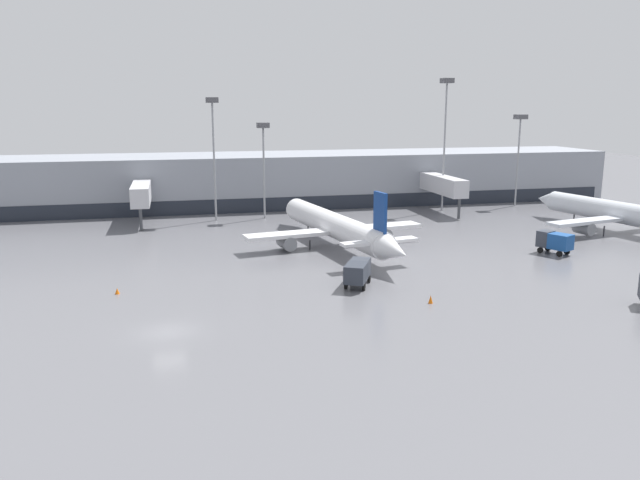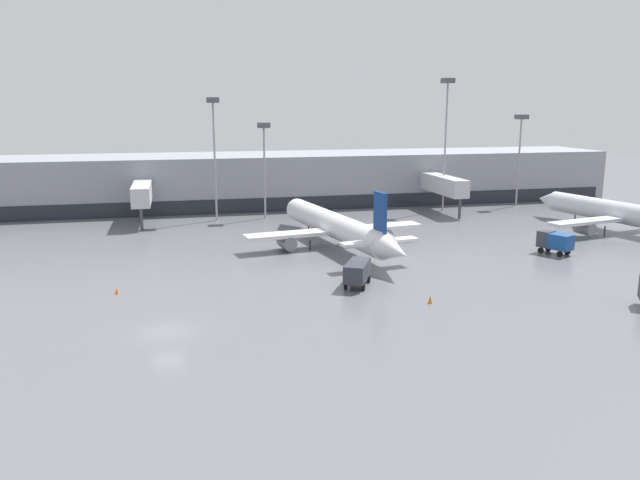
{
  "view_description": "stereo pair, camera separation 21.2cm",
  "coord_description": "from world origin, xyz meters",
  "px_view_note": "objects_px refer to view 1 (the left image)",
  "views": [
    {
      "loc": [
        0.88,
        -47.73,
        17.36
      ],
      "look_at": [
        16.29,
        16.94,
        3.0
      ],
      "focal_mm": 35.0,
      "sensor_mm": 36.0,
      "label": 1
    },
    {
      "loc": [
        1.09,
        -47.78,
        17.36
      ],
      "look_at": [
        16.29,
        16.94,
        3.0
      ],
      "focal_mm": 35.0,
      "sensor_mm": 36.0,
      "label": 2
    }
  ],
  "objects_px": {
    "parked_jet_1": "(336,226)",
    "traffic_cone_2": "(431,299)",
    "apron_light_mast_0": "(213,124)",
    "apron_light_mast_2": "(263,141)",
    "apron_light_mast_4": "(520,133)",
    "apron_light_mast_1": "(446,109)",
    "service_truck_0": "(358,271)",
    "parked_jet_2": "(624,214)",
    "service_truck_3": "(555,241)",
    "traffic_cone_0": "(117,291)"
  },
  "relations": [
    {
      "from": "parked_jet_1",
      "to": "apron_light_mast_4",
      "type": "relative_size",
      "value": 2.19
    },
    {
      "from": "service_truck_0",
      "to": "apron_light_mast_0",
      "type": "xyz_separation_m",
      "value": [
        -10.9,
        39.4,
        13.1
      ]
    },
    {
      "from": "service_truck_3",
      "to": "apron_light_mast_0",
      "type": "bearing_deg",
      "value": 23.34
    },
    {
      "from": "service_truck_3",
      "to": "apron_light_mast_2",
      "type": "height_order",
      "value": "apron_light_mast_2"
    },
    {
      "from": "service_truck_0",
      "to": "apron_light_mast_2",
      "type": "xyz_separation_m",
      "value": [
        -3.33,
        39.48,
        10.48
      ]
    },
    {
      "from": "service_truck_0",
      "to": "apron_light_mast_0",
      "type": "height_order",
      "value": "apron_light_mast_0"
    },
    {
      "from": "parked_jet_2",
      "to": "traffic_cone_0",
      "type": "distance_m",
      "value": 67.74
    },
    {
      "from": "apron_light_mast_2",
      "to": "apron_light_mast_4",
      "type": "height_order",
      "value": "apron_light_mast_4"
    },
    {
      "from": "parked_jet_2",
      "to": "apron_light_mast_0",
      "type": "bearing_deg",
      "value": 55.43
    },
    {
      "from": "parked_jet_1",
      "to": "service_truck_0",
      "type": "distance_m",
      "value": 17.91
    },
    {
      "from": "service_truck_0",
      "to": "service_truck_3",
      "type": "height_order",
      "value": "service_truck_3"
    },
    {
      "from": "service_truck_3",
      "to": "apron_light_mast_4",
      "type": "bearing_deg",
      "value": -50.08
    },
    {
      "from": "service_truck_0",
      "to": "traffic_cone_2",
      "type": "distance_m",
      "value": 8.36
    },
    {
      "from": "traffic_cone_2",
      "to": "apron_light_mast_4",
      "type": "distance_m",
      "value": 62.13
    },
    {
      "from": "traffic_cone_2",
      "to": "apron_light_mast_4",
      "type": "xyz_separation_m",
      "value": [
        36.85,
        48.46,
        12.37
      ]
    },
    {
      "from": "service_truck_0",
      "to": "apron_light_mast_1",
      "type": "bearing_deg",
      "value": -6.17
    },
    {
      "from": "parked_jet_1",
      "to": "parked_jet_2",
      "type": "xyz_separation_m",
      "value": [
        41.02,
        -1.09,
        0.16
      ]
    },
    {
      "from": "traffic_cone_2",
      "to": "apron_light_mast_0",
      "type": "relative_size",
      "value": 0.04
    },
    {
      "from": "apron_light_mast_1",
      "to": "apron_light_mast_2",
      "type": "relative_size",
      "value": 1.46
    },
    {
      "from": "service_truck_0",
      "to": "traffic_cone_0",
      "type": "bearing_deg",
      "value": 110.93
    },
    {
      "from": "traffic_cone_0",
      "to": "apron_light_mast_0",
      "type": "bearing_deg",
      "value": 72.04
    },
    {
      "from": "service_truck_3",
      "to": "parked_jet_1",
      "type": "bearing_deg",
      "value": 40.96
    },
    {
      "from": "parked_jet_2",
      "to": "apron_light_mast_1",
      "type": "distance_m",
      "value": 31.87
    },
    {
      "from": "apron_light_mast_1",
      "to": "traffic_cone_0",
      "type": "bearing_deg",
      "value": -143.18
    },
    {
      "from": "parked_jet_1",
      "to": "traffic_cone_2",
      "type": "distance_m",
      "value": 24.66
    },
    {
      "from": "service_truck_0",
      "to": "traffic_cone_0",
      "type": "xyz_separation_m",
      "value": [
        -22.78,
        2.74,
        -1.24
      ]
    },
    {
      "from": "service_truck_0",
      "to": "service_truck_3",
      "type": "bearing_deg",
      "value": -46.34
    },
    {
      "from": "apron_light_mast_1",
      "to": "apron_light_mast_0",
      "type": "bearing_deg",
      "value": -179.22
    },
    {
      "from": "apron_light_mast_0",
      "to": "apron_light_mast_1",
      "type": "distance_m",
      "value": 37.84
    },
    {
      "from": "service_truck_0",
      "to": "apron_light_mast_1",
      "type": "height_order",
      "value": "apron_light_mast_1"
    },
    {
      "from": "apron_light_mast_1",
      "to": "service_truck_0",
      "type": "bearing_deg",
      "value": -123.96
    },
    {
      "from": "service_truck_3",
      "to": "traffic_cone_0",
      "type": "height_order",
      "value": "service_truck_3"
    },
    {
      "from": "service_truck_3",
      "to": "apron_light_mast_0",
      "type": "relative_size",
      "value": 0.24
    },
    {
      "from": "apron_light_mast_2",
      "to": "apron_light_mast_4",
      "type": "relative_size",
      "value": 0.93
    },
    {
      "from": "service_truck_3",
      "to": "traffic_cone_0",
      "type": "xyz_separation_m",
      "value": [
        -49.59,
        -4.89,
        -1.31
      ]
    },
    {
      "from": "apron_light_mast_2",
      "to": "apron_light_mast_1",
      "type": "bearing_deg",
      "value": 0.84
    },
    {
      "from": "parked_jet_1",
      "to": "apron_light_mast_2",
      "type": "distance_m",
      "value": 24.43
    },
    {
      "from": "traffic_cone_0",
      "to": "apron_light_mast_4",
      "type": "bearing_deg",
      "value": 31.17
    },
    {
      "from": "service_truck_3",
      "to": "apron_light_mast_2",
      "type": "bearing_deg",
      "value": 16.88
    },
    {
      "from": "apron_light_mast_1",
      "to": "parked_jet_1",
      "type": "bearing_deg",
      "value": -137.73
    },
    {
      "from": "traffic_cone_2",
      "to": "apron_light_mast_4",
      "type": "relative_size",
      "value": 0.05
    },
    {
      "from": "parked_jet_2",
      "to": "traffic_cone_2",
      "type": "bearing_deg",
      "value": 109.3
    },
    {
      "from": "service_truck_0",
      "to": "apron_light_mast_4",
      "type": "distance_m",
      "value": 60.02
    },
    {
      "from": "traffic_cone_0",
      "to": "apron_light_mast_4",
      "type": "height_order",
      "value": "apron_light_mast_4"
    },
    {
      "from": "traffic_cone_2",
      "to": "apron_light_mast_1",
      "type": "distance_m",
      "value": 54.15
    },
    {
      "from": "service_truck_0",
      "to": "traffic_cone_0",
      "type": "relative_size",
      "value": 8.84
    },
    {
      "from": "parked_jet_2",
      "to": "apron_light_mast_4",
      "type": "relative_size",
      "value": 2.01
    },
    {
      "from": "apron_light_mast_1",
      "to": "service_truck_3",
      "type": "bearing_deg",
      "value": -90.14
    },
    {
      "from": "parked_jet_2",
      "to": "traffic_cone_0",
      "type": "bearing_deg",
      "value": 90.0
    },
    {
      "from": "traffic_cone_2",
      "to": "apron_light_mast_1",
      "type": "relative_size",
      "value": 0.03
    }
  ]
}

